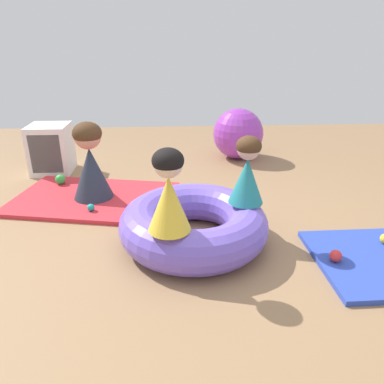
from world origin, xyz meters
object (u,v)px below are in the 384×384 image
at_px(play_ball_red, 336,256).
at_px(inflatable_cushion, 194,224).
at_px(play_ball_teal, 91,207).
at_px(play_ball_green, 60,179).
at_px(child_in_teal, 247,171).
at_px(storage_cube, 51,149).
at_px(child_in_yellow, 169,192).
at_px(exercise_ball_large, 238,134).
at_px(adult_seated, 90,162).

bearing_deg(play_ball_red, inflatable_cushion, 158.36).
bearing_deg(play_ball_teal, play_ball_red, -26.08).
xyz_separation_m(inflatable_cushion, play_ball_green, (-1.34, 1.20, -0.07)).
relative_size(inflatable_cushion, child_in_teal, 2.21).
height_order(play_ball_teal, storage_cube, storage_cube).
bearing_deg(child_in_yellow, play_ball_green, -116.31).
xyz_separation_m(inflatable_cushion, play_ball_red, (0.97, -0.38, -0.08)).
distance_m(child_in_teal, play_ball_green, 2.15).
bearing_deg(play_ball_green, child_in_teal, -33.73).
bearing_deg(child_in_yellow, exercise_ball_large, -172.62).
relative_size(child_in_yellow, play_ball_red, 6.49).
bearing_deg(child_in_yellow, play_ball_red, 115.93).
relative_size(child_in_teal, exercise_ball_large, 0.79).
relative_size(play_ball_green, play_ball_teal, 1.57).
bearing_deg(inflatable_cushion, storage_cube, 132.57).
bearing_deg(play_ball_red, child_in_yellow, 178.85).
xyz_separation_m(play_ball_green, play_ball_red, (2.31, -1.59, -0.01)).
relative_size(child_in_yellow, exercise_ball_large, 0.85).
bearing_deg(play_ball_teal, inflatable_cushion, -30.55).
bearing_deg(child_in_teal, play_ball_red, -119.23).
xyz_separation_m(play_ball_green, storage_cube, (-0.22, 0.49, 0.19)).
bearing_deg(child_in_teal, child_in_yellow, 132.17).
bearing_deg(play_ball_teal, play_ball_green, 123.63).
bearing_deg(child_in_teal, adult_seated, 66.28).
relative_size(play_ball_green, exercise_ball_large, 0.16).
bearing_deg(child_in_yellow, storage_cube, -119.09).
distance_m(adult_seated, play_ball_green, 0.63).
relative_size(inflatable_cushion, child_in_yellow, 2.07).
xyz_separation_m(child_in_yellow, adult_seated, (-0.74, 1.20, -0.19)).
distance_m(child_in_teal, exercise_ball_large, 2.13).
height_order(play_ball_green, exercise_ball_large, exercise_ball_large).
distance_m(play_ball_red, storage_cube, 3.28).
bearing_deg(storage_cube, play_ball_teal, -60.32).
distance_m(play_ball_green, play_ball_red, 2.80).
height_order(adult_seated, play_ball_green, adult_seated).
xyz_separation_m(inflatable_cushion, adult_seated, (-0.92, 0.84, 0.24)).
distance_m(inflatable_cushion, child_in_yellow, 0.59).
height_order(child_in_teal, exercise_ball_large, child_in_teal).
bearing_deg(inflatable_cushion, play_ball_green, 138.11).
relative_size(play_ball_teal, exercise_ball_large, 0.10).
distance_m(inflatable_cushion, child_in_teal, 0.57).
height_order(play_ball_green, storage_cube, storage_cube).
xyz_separation_m(play_ball_green, play_ball_teal, (0.45, -0.68, -0.02)).
xyz_separation_m(inflatable_cushion, storage_cube, (-1.56, 1.69, 0.12)).
distance_m(exercise_ball_large, storage_cube, 2.31).
bearing_deg(adult_seated, play_ball_teal, -127.27).
xyz_separation_m(child_in_yellow, exercise_ball_large, (0.89, 2.49, -0.26)).
bearing_deg(play_ball_red, play_ball_green, 145.50).
distance_m(adult_seated, play_ball_red, 2.28).
height_order(play_ball_teal, play_ball_red, play_ball_red).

